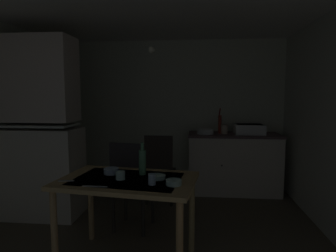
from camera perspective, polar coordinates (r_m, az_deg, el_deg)
name	(u,v)px	position (r m, az deg, el deg)	size (l,w,h in m)	color
ground_plane	(153,229)	(3.51, -2.95, -19.26)	(4.73, 4.73, 0.00)	brown
wall_back	(168,113)	(4.94, 0.01, 2.46)	(3.83, 0.10, 2.38)	beige
ceiling_slab	(152,5)	(3.30, -3.20, 22.35)	(3.83, 3.54, 0.10)	silver
hutch_cabinet	(42,134)	(3.91, -23.16, -1.44)	(0.89, 0.53, 2.19)	beige
counter_cabinet	(233,163)	(4.69, 12.55, -6.97)	(1.39, 0.64, 0.90)	beige
sink_basin	(249,129)	(4.63, 15.41, -0.56)	(0.44, 0.34, 0.15)	white
hand_pump	(220,122)	(4.61, 10.01, 0.68)	(0.05, 0.27, 0.39)	maroon
mixing_bowl_counter	(205,132)	(4.52, 7.26, -1.07)	(0.26, 0.26, 0.07)	white
stoneware_crock	(224,129)	(4.61, 10.83, -0.60)	(0.11, 0.11, 0.14)	beige
dining_table	(128,190)	(2.67, -7.84, -12.15)	(1.26, 0.90, 0.77)	tan
chair_far_side	(131,185)	(3.30, -7.19, -11.31)	(0.46, 0.46, 1.00)	#2C2722
chair_by_counter	(160,168)	(4.09, -1.62, -8.12)	(0.40, 0.40, 0.96)	#29251D
serving_bowl_wide	(157,177)	(2.62, -2.17, -9.81)	(0.15, 0.15, 0.03)	#ADD1C1
soup_bowl_small	(174,182)	(2.44, 1.09, -10.84)	(0.13, 0.13, 0.04)	#ADD1C1
sauce_dish	(111,171)	(2.82, -10.89, -8.54)	(0.14, 0.14, 0.05)	#9EB2C6
teacup_cream	(152,179)	(2.45, -3.13, -10.25)	(0.06, 0.06, 0.09)	#9EB2C6
mug_tall	(120,175)	(2.62, -9.19, -9.40)	(0.08, 0.08, 0.07)	#ADD1C1
glass_bottle	(142,161)	(2.73, -4.97, -6.83)	(0.07, 0.07, 0.30)	#4C7F56
table_knife	(95,186)	(2.47, -14.00, -11.27)	(0.21, 0.02, 0.01)	silver
teaspoon_near_bowl	(111,169)	(2.98, -10.90, -8.18)	(0.15, 0.02, 0.01)	beige
teaspoon_by_cup	(66,181)	(2.69, -19.08, -10.00)	(0.13, 0.02, 0.01)	beige
pendant_bulb	(152,50)	(3.52, -3.20, 14.48)	(0.08, 0.08, 0.08)	#F9EFCC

